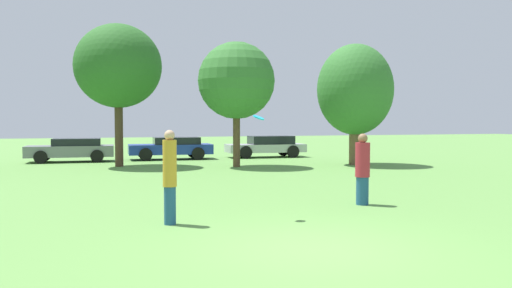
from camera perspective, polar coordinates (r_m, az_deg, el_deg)
ground_plane at (r=8.90m, az=6.30°, el=-11.32°), size 120.00×120.00×0.00m
person_thrower at (r=10.83m, az=-9.40°, el=-3.45°), size 0.28×0.28×1.94m
person_catcher at (r=13.48m, az=11.56°, el=-2.70°), size 0.37×0.37×1.81m
frisbee at (r=11.33m, az=0.29°, el=2.91°), size 0.27×0.26×0.16m
tree_1 at (r=25.16m, az=-14.83°, el=8.19°), size 3.99×3.99×6.59m
tree_2 at (r=24.13m, az=-2.15°, el=6.91°), size 3.54×3.54×5.75m
tree_3 at (r=25.59m, az=10.77°, el=5.81°), size 3.65×3.65×5.81m
parked_car_grey at (r=28.61m, az=-19.49°, el=-0.54°), size 4.39×2.02×1.21m
parked_car_blue at (r=29.11m, az=-9.18°, el=-0.36°), size 4.58×2.08×1.22m
parked_car_silver at (r=30.42m, az=1.22°, el=-0.18°), size 4.61×2.04×1.25m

